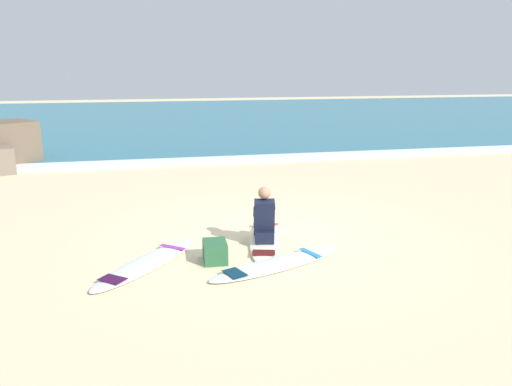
% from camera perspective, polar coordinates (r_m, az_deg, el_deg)
% --- Properties ---
extents(ground_plane, '(80.00, 80.00, 0.00)m').
position_cam_1_polar(ground_plane, '(9.02, 2.08, -4.96)').
color(ground_plane, beige).
extents(sea, '(80.00, 28.00, 0.10)m').
position_cam_1_polar(sea, '(29.51, -8.23, 8.46)').
color(sea, teal).
rests_on(sea, ground).
extents(breaking_foam, '(80.00, 0.90, 0.11)m').
position_cam_1_polar(breaking_foam, '(16.00, -4.48, 3.74)').
color(breaking_foam, white).
rests_on(breaking_foam, ground).
extents(surfboard_main, '(1.13, 2.55, 0.08)m').
position_cam_1_polar(surfboard_main, '(8.82, 1.01, -5.17)').
color(surfboard_main, '#EFE5C6').
rests_on(surfboard_main, ground).
extents(surfer_seated, '(0.46, 0.75, 0.95)m').
position_cam_1_polar(surfer_seated, '(8.52, 0.94, -3.04)').
color(surfer_seated, black).
rests_on(surfer_seated, surfboard_main).
extents(surfboard_spare_near, '(1.90, 2.18, 0.08)m').
position_cam_1_polar(surfboard_spare_near, '(7.92, -12.35, -7.82)').
color(surfboard_spare_near, silver).
rests_on(surfboard_spare_near, ground).
extents(surfboard_spare_far, '(2.40, 1.37, 0.08)m').
position_cam_1_polar(surfboard_spare_far, '(7.71, 2.40, -8.10)').
color(surfboard_spare_far, silver).
rests_on(surfboard_spare_far, ground).
extents(beach_bag, '(0.38, 0.49, 0.32)m').
position_cam_1_polar(beach_bag, '(7.87, -4.70, -6.68)').
color(beach_bag, '#285B38').
rests_on(beach_bag, ground).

